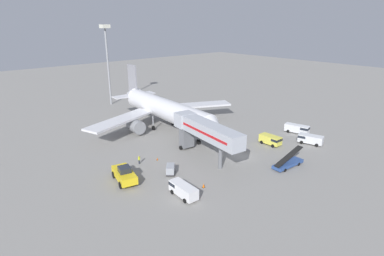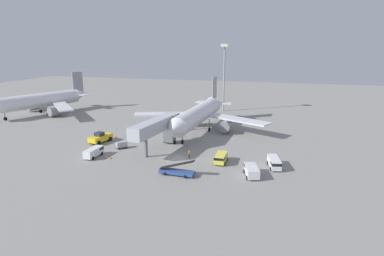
{
  "view_description": "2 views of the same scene",
  "coord_description": "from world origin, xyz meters",
  "px_view_note": "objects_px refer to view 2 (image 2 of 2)",
  "views": [
    {
      "loc": [
        -43.1,
        -35.09,
        24.44
      ],
      "look_at": [
        0.05,
        14.2,
        1.99
      ],
      "focal_mm": 29.32,
      "sensor_mm": 36.0,
      "label": 1
    },
    {
      "loc": [
        20.19,
        -60.98,
        23.18
      ],
      "look_at": [
        -1.44,
        16.35,
        2.44
      ],
      "focal_mm": 30.25,
      "sensor_mm": 36.0,
      "label": 2
    }
  ],
  "objects_px": {
    "service_van_far_left": "(94,152)",
    "safety_cone_bravo": "(116,136)",
    "service_van_far_center": "(251,170)",
    "ground_crew_worker_midground": "(189,154)",
    "baggage_cart_outer_left": "(122,145)",
    "service_van_outer_right": "(274,162)",
    "pushback_tug": "(100,138)",
    "apron_light_mast": "(224,64)",
    "belt_loader_truck": "(177,171)",
    "ground_crew_worker_foreground": "(128,136)",
    "safety_cone_charlie": "(139,141)",
    "airplane_background": "(42,101)",
    "airplane_at_gate": "(199,114)",
    "service_van_near_left": "(221,158)",
    "jet_bridge": "(158,126)",
    "safety_cone_alpha": "(111,157)"
  },
  "relations": [
    {
      "from": "safety_cone_bravo",
      "to": "airplane_background",
      "type": "height_order",
      "value": "airplane_background"
    },
    {
      "from": "airplane_at_gate",
      "to": "apron_light_mast",
      "type": "distance_m",
      "value": 31.88
    },
    {
      "from": "safety_cone_alpha",
      "to": "pushback_tug",
      "type": "bearing_deg",
      "value": 130.08
    },
    {
      "from": "jet_bridge",
      "to": "safety_cone_bravo",
      "type": "xyz_separation_m",
      "value": [
        -14.17,
        6.29,
        -5.13
      ]
    },
    {
      "from": "safety_cone_charlie",
      "to": "apron_light_mast",
      "type": "height_order",
      "value": "apron_light_mast"
    },
    {
      "from": "pushback_tug",
      "to": "service_van_near_left",
      "type": "distance_m",
      "value": 31.46
    },
    {
      "from": "airplane_at_gate",
      "to": "service_van_outer_right",
      "type": "xyz_separation_m",
      "value": [
        20.9,
        -22.87,
        -3.58
      ]
    },
    {
      "from": "service_van_far_left",
      "to": "apron_light_mast",
      "type": "xyz_separation_m",
      "value": [
        17.67,
        56.17,
        15.41
      ]
    },
    {
      "from": "ground_crew_worker_midground",
      "to": "safety_cone_bravo",
      "type": "height_order",
      "value": "ground_crew_worker_midground"
    },
    {
      "from": "belt_loader_truck",
      "to": "airplane_background",
      "type": "xyz_separation_m",
      "value": [
        -61.17,
        38.61,
        3.9
      ]
    },
    {
      "from": "ground_crew_worker_midground",
      "to": "airplane_background",
      "type": "bearing_deg",
      "value": 154.37
    },
    {
      "from": "service_van_far_left",
      "to": "airplane_background",
      "type": "xyz_separation_m",
      "value": [
        -41.03,
        33.88,
        3.56
      ]
    },
    {
      "from": "service_van_far_center",
      "to": "apron_light_mast",
      "type": "xyz_separation_m",
      "value": [
        -15.64,
        57.66,
        15.42
      ]
    },
    {
      "from": "airplane_background",
      "to": "pushback_tug",
      "type": "bearing_deg",
      "value": -33.42
    },
    {
      "from": "belt_loader_truck",
      "to": "ground_crew_worker_foreground",
      "type": "bearing_deg",
      "value": 136.09
    },
    {
      "from": "belt_loader_truck",
      "to": "ground_crew_worker_foreground",
      "type": "xyz_separation_m",
      "value": [
        -19.07,
        18.35,
        0.09
      ]
    },
    {
      "from": "belt_loader_truck",
      "to": "safety_cone_bravo",
      "type": "distance_m",
      "value": 29.72
    },
    {
      "from": "service_van_outer_right",
      "to": "airplane_background",
      "type": "bearing_deg",
      "value": 158.9
    },
    {
      "from": "ground_crew_worker_foreground",
      "to": "airplane_background",
      "type": "relative_size",
      "value": 0.04
    },
    {
      "from": "airplane_at_gate",
      "to": "service_van_far_left",
      "type": "height_order",
      "value": "airplane_at_gate"
    },
    {
      "from": "service_van_far_left",
      "to": "safety_cone_bravo",
      "type": "xyz_separation_m",
      "value": [
        -2.67,
        14.32,
        -0.74
      ]
    },
    {
      "from": "pushback_tug",
      "to": "airplane_background",
      "type": "xyz_separation_m",
      "value": [
        -36.84,
        24.31,
        3.42
      ]
    },
    {
      "from": "service_van_outer_right",
      "to": "apron_light_mast",
      "type": "xyz_separation_m",
      "value": [
        -19.51,
        52.46,
        15.39
      ]
    },
    {
      "from": "belt_loader_truck",
      "to": "apron_light_mast",
      "type": "xyz_separation_m",
      "value": [
        -2.47,
        60.89,
        15.74
      ]
    },
    {
      "from": "safety_cone_bravo",
      "to": "ground_crew_worker_midground",
      "type": "bearing_deg",
      "value": -23.19
    },
    {
      "from": "airplane_at_gate",
      "to": "service_van_far_center",
      "type": "relative_size",
      "value": 7.5
    },
    {
      "from": "pushback_tug",
      "to": "service_van_far_center",
      "type": "xyz_separation_m",
      "value": [
        37.5,
        -11.07,
        -0.16
      ]
    },
    {
      "from": "jet_bridge",
      "to": "safety_cone_bravo",
      "type": "height_order",
      "value": "jet_bridge"
    },
    {
      "from": "service_van_far_left",
      "to": "safety_cone_alpha",
      "type": "distance_m",
      "value": 4.1
    },
    {
      "from": "pushback_tug",
      "to": "service_van_outer_right",
      "type": "height_order",
      "value": "pushback_tug"
    },
    {
      "from": "service_van_outer_right",
      "to": "airplane_at_gate",
      "type": "bearing_deg",
      "value": 132.42
    },
    {
      "from": "baggage_cart_outer_left",
      "to": "service_van_outer_right",
      "type": "bearing_deg",
      "value": -5.13
    },
    {
      "from": "service_van_far_center",
      "to": "ground_crew_worker_foreground",
      "type": "relative_size",
      "value": 3.28
    },
    {
      "from": "service_van_far_left",
      "to": "ground_crew_worker_foreground",
      "type": "height_order",
      "value": "service_van_far_left"
    },
    {
      "from": "pushback_tug",
      "to": "ground_crew_worker_midground",
      "type": "distance_m",
      "value": 24.4
    },
    {
      "from": "service_van_far_left",
      "to": "ground_crew_worker_foreground",
      "type": "xyz_separation_m",
      "value": [
        1.07,
        13.62,
        -0.25
      ]
    },
    {
      "from": "service_van_far_center",
      "to": "ground_crew_worker_foreground",
      "type": "bearing_deg",
      "value": 154.87
    },
    {
      "from": "safety_cone_bravo",
      "to": "service_van_near_left",
      "type": "bearing_deg",
      "value": -20.14
    },
    {
      "from": "pushback_tug",
      "to": "service_van_near_left",
      "type": "height_order",
      "value": "pushback_tug"
    },
    {
      "from": "safety_cone_alpha",
      "to": "apron_light_mast",
      "type": "xyz_separation_m",
      "value": [
        13.65,
        56.35,
        16.19
      ]
    },
    {
      "from": "belt_loader_truck",
      "to": "ground_crew_worker_foreground",
      "type": "height_order",
      "value": "belt_loader_truck"
    },
    {
      "from": "service_van_far_center",
      "to": "ground_crew_worker_midground",
      "type": "bearing_deg",
      "value": 155.37
    },
    {
      "from": "ground_crew_worker_foreground",
      "to": "apron_light_mast",
      "type": "relative_size",
      "value": 0.07
    },
    {
      "from": "pushback_tug",
      "to": "belt_loader_truck",
      "type": "bearing_deg",
      "value": -30.44
    },
    {
      "from": "pushback_tug",
      "to": "ground_crew_worker_foreground",
      "type": "bearing_deg",
      "value": 37.64
    },
    {
      "from": "baggage_cart_outer_left",
      "to": "safety_cone_charlie",
      "type": "xyz_separation_m",
      "value": [
        1.5,
        5.97,
        -0.62
      ]
    },
    {
      "from": "service_van_outer_right",
      "to": "service_van_far_center",
      "type": "bearing_deg",
      "value": -126.6
    },
    {
      "from": "service_van_near_left",
      "to": "ground_crew_worker_foreground",
      "type": "distance_m",
      "value": 27.53
    },
    {
      "from": "ground_crew_worker_midground",
      "to": "belt_loader_truck",
      "type": "bearing_deg",
      "value": -87.5
    },
    {
      "from": "jet_bridge",
      "to": "apron_light_mast",
      "type": "relative_size",
      "value": 0.76
    }
  ]
}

